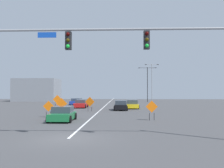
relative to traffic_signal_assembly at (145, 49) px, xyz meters
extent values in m
plane|color=#444447|center=(-4.46, 0.01, -5.17)|extent=(140.07, 140.07, 0.00)
cube|color=white|center=(-4.46, 38.92, -5.17)|extent=(0.16, 77.82, 0.01)
cylinder|color=gray|center=(-2.20, 0.01, 1.16)|extent=(13.63, 0.14, 0.14)
cube|color=black|center=(0.07, 0.01, 0.51)|extent=(0.34, 0.32, 1.05)
sphere|color=#3A0503|center=(0.07, -0.16, 0.86)|extent=(0.22, 0.22, 0.22)
sphere|color=#3C3106|center=(0.07, -0.16, 0.51)|extent=(0.22, 0.22, 0.22)
sphere|color=green|center=(0.07, -0.16, 0.16)|extent=(0.22, 0.22, 0.22)
cube|color=black|center=(-4.47, 0.01, 0.51)|extent=(0.34, 0.32, 1.05)
sphere|color=#3A0503|center=(-4.47, -0.16, 0.86)|extent=(0.22, 0.22, 0.22)
sphere|color=#3C3106|center=(-4.47, -0.16, 0.51)|extent=(0.22, 0.22, 0.22)
sphere|color=green|center=(-4.47, -0.16, 0.16)|extent=(0.22, 0.22, 0.22)
cube|color=#1447B7|center=(-5.74, 0.01, 0.87)|extent=(1.10, 0.03, 0.32)
cylinder|color=gray|center=(5.81, 46.16, -0.57)|extent=(0.16, 0.16, 9.22)
cylinder|color=gray|center=(5.10, 46.16, 3.89)|extent=(1.42, 0.08, 0.08)
cube|color=#262628|center=(4.39, 46.16, 3.89)|extent=(0.44, 0.24, 0.14)
cylinder|color=gray|center=(6.53, 46.16, 3.89)|extent=(1.42, 0.08, 0.08)
cube|color=#262628|center=(7.24, 46.16, 3.89)|extent=(0.44, 0.24, 0.14)
cylinder|color=black|center=(5.02, 48.69, -0.84)|extent=(0.16, 0.16, 8.68)
cylinder|color=black|center=(3.99, 48.69, 3.35)|extent=(2.05, 0.08, 0.08)
cube|color=#262628|center=(2.97, 48.69, 3.35)|extent=(0.44, 0.24, 0.14)
cylinder|color=black|center=(6.04, 48.69, 3.35)|extent=(2.05, 0.08, 0.08)
cube|color=#262628|center=(7.06, 48.69, 3.35)|extent=(0.44, 0.24, 0.14)
cube|color=orange|center=(-9.02, 11.55, -4.01)|extent=(1.12, 0.19, 1.12)
cylinder|color=black|center=(-9.24, 11.52, -4.88)|extent=(0.05, 0.05, 0.59)
cylinder|color=black|center=(-8.81, 11.57, -4.88)|extent=(0.05, 0.05, 0.59)
cube|color=orange|center=(-5.73, 19.64, -3.89)|extent=(1.33, 0.31, 1.35)
cylinder|color=black|center=(-5.98, 19.70, -4.88)|extent=(0.05, 0.05, 0.59)
cylinder|color=black|center=(-5.47, 19.59, -4.88)|extent=(0.05, 0.05, 0.59)
cube|color=orange|center=(1.44, 9.29, -3.89)|extent=(1.13, 0.12, 1.13)
cylinder|color=black|center=(1.22, 9.27, -4.83)|extent=(0.05, 0.05, 0.70)
cylinder|color=black|center=(1.66, 9.30, -4.83)|extent=(0.05, 0.05, 0.70)
cube|color=orange|center=(-8.24, 14.04, -3.87)|extent=(1.28, 0.14, 1.28)
cylinder|color=black|center=(-8.49, 14.02, -4.85)|extent=(0.05, 0.05, 0.65)
cylinder|color=black|center=(-7.99, 14.05, -4.85)|extent=(0.05, 0.05, 0.65)
cube|color=orange|center=(-11.35, 24.10, -3.73)|extent=(1.38, 0.15, 1.38)
cylinder|color=black|center=(-11.62, 24.08, -4.81)|extent=(0.05, 0.05, 0.73)
cylinder|color=black|center=(-11.08, 24.13, -4.81)|extent=(0.05, 0.05, 0.73)
cube|color=red|center=(-8.08, 26.64, -4.70)|extent=(1.86, 4.16, 0.63)
cube|color=#333D47|center=(-8.08, 26.85, -4.13)|extent=(1.66, 2.27, 0.52)
cylinder|color=black|center=(-8.98, 25.19, -4.85)|extent=(0.23, 0.64, 0.64)
cylinder|color=black|center=(-7.15, 25.20, -4.85)|extent=(0.23, 0.64, 0.64)
cylinder|color=black|center=(-9.01, 28.09, -4.85)|extent=(0.23, 0.64, 0.64)
cylinder|color=black|center=(-7.18, 28.10, -4.85)|extent=(0.23, 0.64, 0.64)
cube|color=gold|center=(0.17, 25.15, -4.72)|extent=(2.01, 4.19, 0.58)
cube|color=#333D47|center=(0.17, 24.94, -4.12)|extent=(1.74, 2.35, 0.62)
cylinder|color=black|center=(1.00, 26.63, -4.85)|extent=(0.25, 0.65, 0.64)
cylinder|color=black|center=(-0.81, 26.54, -4.85)|extent=(0.25, 0.65, 0.64)
cylinder|color=black|center=(1.14, 23.75, -4.85)|extent=(0.25, 0.65, 0.64)
cylinder|color=black|center=(-0.67, 23.67, -4.85)|extent=(0.25, 0.65, 0.64)
cube|color=#196B38|center=(-6.80, 8.38, -4.72)|extent=(1.97, 3.91, 0.59)
cube|color=#333D47|center=(-6.80, 8.57, -4.13)|extent=(1.75, 1.99, 0.58)
cylinder|color=black|center=(-7.72, 7.01, -4.85)|extent=(0.23, 0.64, 0.64)
cylinder|color=black|center=(-5.82, 7.04, -4.85)|extent=(0.23, 0.64, 0.64)
cylinder|color=black|center=(-7.77, 9.72, -4.85)|extent=(0.23, 0.64, 0.64)
cylinder|color=black|center=(-5.87, 9.75, -4.85)|extent=(0.23, 0.64, 0.64)
cube|color=black|center=(-1.54, 21.95, -4.69)|extent=(1.77, 4.16, 0.65)
cube|color=#333D47|center=(-1.54, 21.75, -4.07)|extent=(1.58, 2.23, 0.58)
cylinder|color=black|center=(-0.68, 23.41, -4.85)|extent=(0.22, 0.64, 0.64)
cylinder|color=black|center=(-2.42, 23.40, -4.85)|extent=(0.22, 0.64, 0.64)
cylinder|color=black|center=(-0.66, 20.51, -4.85)|extent=(0.22, 0.64, 0.64)
cylinder|color=black|center=(-2.40, 20.49, -4.85)|extent=(0.22, 0.64, 0.64)
cube|color=#1E389E|center=(-10.45, 35.54, -4.72)|extent=(2.04, 4.33, 0.59)
cube|color=#333D47|center=(-10.44, 35.75, -4.16)|extent=(1.79, 2.57, 0.52)
cylinder|color=black|center=(-11.44, 34.08, -4.85)|extent=(0.24, 0.65, 0.64)
cylinder|color=black|center=(-9.56, 34.01, -4.85)|extent=(0.24, 0.65, 0.64)
cylinder|color=black|center=(-11.33, 37.06, -4.85)|extent=(0.24, 0.65, 0.64)
cylinder|color=black|center=(-9.45, 36.99, -4.85)|extent=(0.24, 0.65, 0.64)
cube|color=gray|center=(-24.21, 52.66, -2.17)|extent=(11.15, 8.34, 6.01)
camera|label=1|loc=(-1.35, -14.50, -2.41)|focal=40.43mm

